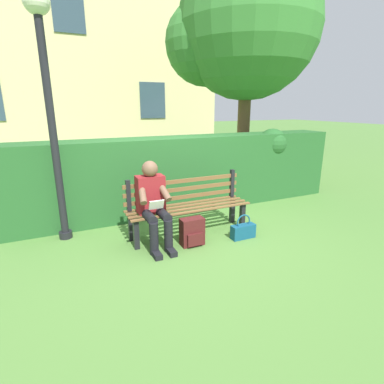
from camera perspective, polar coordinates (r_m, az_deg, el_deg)
ground at (r=4.61m, az=-0.52°, el=-7.96°), size 60.00×60.00×0.00m
park_bench at (r=4.51m, az=-0.90°, el=-2.41°), size 1.86×0.46×0.89m
person_seated at (r=4.11m, az=-7.39°, el=-1.91°), size 0.44×0.73×1.17m
hedge_backdrop at (r=5.57m, az=-0.58°, el=3.88°), size 6.12×0.72×1.44m
tree at (r=7.49m, az=9.23°, el=28.08°), size 3.23×3.08×5.07m
building_facade at (r=12.23m, az=-22.46°, el=23.41°), size 9.87×3.24×7.35m
backpack at (r=4.20m, az=0.03°, el=-7.63°), size 0.33×0.24×0.39m
handbag at (r=4.49m, az=9.70°, el=-7.25°), size 0.37×0.13×0.37m
lamp_post at (r=4.49m, az=-25.99°, el=18.49°), size 0.32×0.32×3.25m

